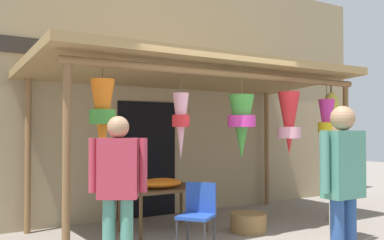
{
  "coord_description": "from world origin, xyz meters",
  "views": [
    {
      "loc": [
        -3.4,
        -4.75,
        1.51
      ],
      "look_at": [
        0.14,
        0.82,
        1.66
      ],
      "focal_mm": 40.7,
      "sensor_mm": 36.0,
      "label": 1
    }
  ],
  "objects_px": {
    "display_table": "(163,192)",
    "customer_foreground": "(336,165)",
    "flower_heap_on_table": "(161,183)",
    "folding_chair": "(198,210)",
    "shopper_by_bananas": "(340,171)",
    "wicker_basket_by_table": "(249,223)",
    "passerby_at_right": "(118,183)",
    "vendor_in_orange": "(343,180)"
  },
  "relations": [
    {
      "from": "shopper_by_bananas",
      "to": "passerby_at_right",
      "type": "bearing_deg",
      "value": 176.36
    },
    {
      "from": "vendor_in_orange",
      "to": "customer_foreground",
      "type": "height_order",
      "value": "vendor_in_orange"
    },
    {
      "from": "display_table",
      "to": "shopper_by_bananas",
      "type": "distance_m",
      "value": 2.54
    },
    {
      "from": "flower_heap_on_table",
      "to": "passerby_at_right",
      "type": "distance_m",
      "value": 2.01
    },
    {
      "from": "folding_chair",
      "to": "wicker_basket_by_table",
      "type": "relative_size",
      "value": 1.58
    },
    {
      "from": "wicker_basket_by_table",
      "to": "customer_foreground",
      "type": "relative_size",
      "value": 0.34
    },
    {
      "from": "flower_heap_on_table",
      "to": "display_table",
      "type": "bearing_deg",
      "value": 47.35
    },
    {
      "from": "folding_chair",
      "to": "wicker_basket_by_table",
      "type": "bearing_deg",
      "value": 20.12
    },
    {
      "from": "display_table",
      "to": "customer_foreground",
      "type": "bearing_deg",
      "value": -15.5
    },
    {
      "from": "display_table",
      "to": "wicker_basket_by_table",
      "type": "distance_m",
      "value": 1.35
    },
    {
      "from": "folding_chair",
      "to": "vendor_in_orange",
      "type": "bearing_deg",
      "value": -75.62
    },
    {
      "from": "folding_chair",
      "to": "shopper_by_bananas",
      "type": "distance_m",
      "value": 2.05
    },
    {
      "from": "flower_heap_on_table",
      "to": "vendor_in_orange",
      "type": "bearing_deg",
      "value": -81.85
    },
    {
      "from": "shopper_by_bananas",
      "to": "display_table",
      "type": "bearing_deg",
      "value": 135.1
    },
    {
      "from": "wicker_basket_by_table",
      "to": "customer_foreground",
      "type": "distance_m",
      "value": 2.0
    },
    {
      "from": "display_table",
      "to": "shopper_by_bananas",
      "type": "height_order",
      "value": "shopper_by_bananas"
    },
    {
      "from": "passerby_at_right",
      "to": "customer_foreground",
      "type": "bearing_deg",
      "value": 10.23
    },
    {
      "from": "folding_chair",
      "to": "customer_foreground",
      "type": "xyz_separation_m",
      "value": [
        3.02,
        0.33,
        0.41
      ]
    },
    {
      "from": "display_table",
      "to": "wicker_basket_by_table",
      "type": "xyz_separation_m",
      "value": [
        1.06,
        -0.71,
        -0.45
      ]
    },
    {
      "from": "folding_chair",
      "to": "passerby_at_right",
      "type": "relative_size",
      "value": 0.51
    },
    {
      "from": "folding_chair",
      "to": "shopper_by_bananas",
      "type": "height_order",
      "value": "shopper_by_bananas"
    },
    {
      "from": "flower_heap_on_table",
      "to": "passerby_at_right",
      "type": "relative_size",
      "value": 0.41
    },
    {
      "from": "flower_heap_on_table",
      "to": "shopper_by_bananas",
      "type": "relative_size",
      "value": 0.42
    },
    {
      "from": "flower_heap_on_table",
      "to": "folding_chair",
      "type": "height_order",
      "value": "folding_chair"
    },
    {
      "from": "vendor_in_orange",
      "to": "customer_foreground",
      "type": "xyz_separation_m",
      "value": [
        2.55,
        2.16,
        -0.12
      ]
    },
    {
      "from": "passerby_at_right",
      "to": "shopper_by_bananas",
      "type": "bearing_deg",
      "value": -3.64
    },
    {
      "from": "passerby_at_right",
      "to": "flower_heap_on_table",
      "type": "bearing_deg",
      "value": 48.91
    },
    {
      "from": "shopper_by_bananas",
      "to": "passerby_at_right",
      "type": "distance_m",
      "value": 3.16
    },
    {
      "from": "display_table",
      "to": "customer_foreground",
      "type": "xyz_separation_m",
      "value": [
        2.9,
        -0.8,
        0.33
      ]
    },
    {
      "from": "passerby_at_right",
      "to": "vendor_in_orange",
      "type": "bearing_deg",
      "value": -38.85
    },
    {
      "from": "wicker_basket_by_table",
      "to": "vendor_in_orange",
      "type": "height_order",
      "value": "vendor_in_orange"
    },
    {
      "from": "wicker_basket_by_table",
      "to": "customer_foreground",
      "type": "xyz_separation_m",
      "value": [
        1.84,
        -0.1,
        0.78
      ]
    },
    {
      "from": "display_table",
      "to": "flower_heap_on_table",
      "type": "height_order",
      "value": "flower_heap_on_table"
    },
    {
      "from": "wicker_basket_by_table",
      "to": "passerby_at_right",
      "type": "xyz_separation_m",
      "value": [
        -2.43,
        -0.87,
        0.83
      ]
    },
    {
      "from": "vendor_in_orange",
      "to": "folding_chair",
      "type": "bearing_deg",
      "value": 104.38
    },
    {
      "from": "flower_heap_on_table",
      "to": "customer_foreground",
      "type": "distance_m",
      "value": 3.06
    },
    {
      "from": "flower_heap_on_table",
      "to": "customer_foreground",
      "type": "bearing_deg",
      "value": -13.85
    },
    {
      "from": "vendor_in_orange",
      "to": "shopper_by_bananas",
      "type": "bearing_deg",
      "value": 39.62
    },
    {
      "from": "wicker_basket_by_table",
      "to": "passerby_at_right",
      "type": "relative_size",
      "value": 0.32
    },
    {
      "from": "display_table",
      "to": "passerby_at_right",
      "type": "xyz_separation_m",
      "value": [
        -1.38,
        -1.57,
        0.38
      ]
    },
    {
      "from": "flower_heap_on_table",
      "to": "shopper_by_bananas",
      "type": "bearing_deg",
      "value": -42.65
    },
    {
      "from": "passerby_at_right",
      "to": "folding_chair",
      "type": "bearing_deg",
      "value": 19.17
    }
  ]
}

